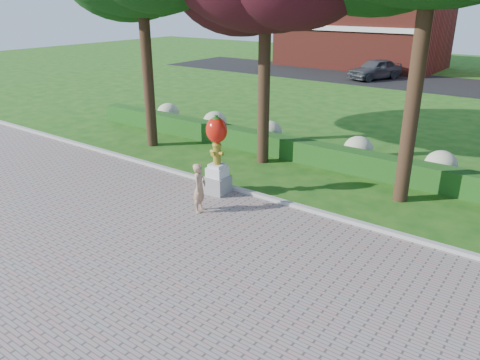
{
  "coord_description": "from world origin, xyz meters",
  "views": [
    {
      "loc": [
        7.43,
        -8.23,
        5.87
      ],
      "look_at": [
        0.61,
        1.0,
        1.4
      ],
      "focal_mm": 35.0,
      "sensor_mm": 36.0,
      "label": 1
    }
  ],
  "objects": [
    {
      "name": "building_left",
      "position": [
        -10.0,
        34.0,
        3.5
      ],
      "size": [
        14.0,
        8.0,
        7.0
      ],
      "primitive_type": "cube",
      "color": "maroon",
      "rests_on": "ground"
    },
    {
      "name": "walkway",
      "position": [
        0.0,
        -4.0,
        0.02
      ],
      "size": [
        40.0,
        14.0,
        0.04
      ],
      "primitive_type": "cube",
      "color": "gray",
      "rests_on": "ground"
    },
    {
      "name": "ground",
      "position": [
        0.0,
        0.0,
        0.0
      ],
      "size": [
        100.0,
        100.0,
        0.0
      ],
      "primitive_type": "plane",
      "color": "#1A4F13",
      "rests_on": "ground"
    },
    {
      "name": "curb",
      "position": [
        0.0,
        3.0,
        0.07
      ],
      "size": [
        40.0,
        0.18,
        0.15
      ],
      "primitive_type": "cube",
      "color": "#ADADA5",
      "rests_on": "ground"
    },
    {
      "name": "lawn_hedge",
      "position": [
        0.0,
        7.0,
        0.4
      ],
      "size": [
        24.0,
        0.7,
        0.8
      ],
      "primitive_type": "cube",
      "color": "#194E16",
      "rests_on": "ground"
    },
    {
      "name": "parked_car",
      "position": [
        -5.95,
        27.37,
        0.8
      ],
      "size": [
        3.38,
        4.91,
        1.55
      ],
      "primitive_type": "imported",
      "rotation": [
        0.0,
        0.0,
        -0.38
      ],
      "color": "#464A4F",
      "rests_on": "street"
    },
    {
      "name": "hydrant_sculpture",
      "position": [
        -1.39,
        2.5,
        1.38
      ],
      "size": [
        0.74,
        0.72,
        2.53
      ],
      "rotation": [
        0.0,
        0.0,
        0.05
      ],
      "color": "gray",
      "rests_on": "walkway"
    },
    {
      "name": "hydrangea_row",
      "position": [
        0.57,
        8.0,
        0.55
      ],
      "size": [
        20.1,
        1.1,
        0.99
      ],
      "color": "#B6B48B",
      "rests_on": "ground"
    },
    {
      "name": "woman",
      "position": [
        -0.92,
        1.11,
        0.77
      ],
      "size": [
        0.51,
        0.62,
        1.47
      ],
      "primitive_type": "imported",
      "rotation": [
        0.0,
        0.0,
        1.92
      ],
      "color": "tan",
      "rests_on": "walkway"
    },
    {
      "name": "street",
      "position": [
        0.0,
        28.0,
        0.01
      ],
      "size": [
        50.0,
        8.0,
        0.02
      ],
      "primitive_type": "cube",
      "color": "black",
      "rests_on": "ground"
    }
  ]
}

